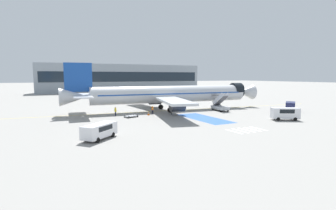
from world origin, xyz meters
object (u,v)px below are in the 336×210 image
at_px(service_van_0, 285,113).
at_px(terminal_building, 123,78).
at_px(fuel_tanker, 114,97).
at_px(service_van_1, 290,106).
at_px(ground_crew_0, 153,109).
at_px(service_van_2, 99,130).
at_px(airliner, 170,94).
at_px(ground_crew_2, 115,111).
at_px(ground_crew_1, 171,109).
at_px(traffic_cone_0, 149,114).
at_px(boarding_stairs_forward, 220,106).
at_px(baggage_cart, 131,116).

distance_m(service_van_0, terminal_building, 100.30).
height_order(fuel_tanker, service_van_1, fuel_tanker).
height_order(ground_crew_0, terminal_building, terminal_building).
bearing_deg(service_van_2, airliner, 94.25).
bearing_deg(terminal_building, ground_crew_2, -108.45).
bearing_deg(fuel_tanker, service_van_1, 34.09).
distance_m(service_van_1, ground_crew_1, 27.11).
xyz_separation_m(ground_crew_1, traffic_cone_0, (-4.62, 1.20, -0.75)).
relative_size(boarding_stairs_forward, service_van_1, 1.13).
relative_size(airliner, baggage_cart, 16.10).
distance_m(service_van_0, service_van_2, 33.30).
height_order(boarding_stairs_forward, fuel_tanker, boarding_stairs_forward).
distance_m(service_van_1, traffic_cone_0, 31.89).
distance_m(service_van_1, ground_crew_2, 38.54).
bearing_deg(ground_crew_1, baggage_cart, 97.72).
xyz_separation_m(service_van_0, terminal_building, (0.95, 100.14, 5.57)).
distance_m(boarding_stairs_forward, baggage_cart, 21.61).
height_order(fuel_tanker, ground_crew_2, fuel_tanker).
xyz_separation_m(traffic_cone_0, terminal_building, (20.77, 83.29, 6.57)).
bearing_deg(ground_crew_1, boarding_stairs_forward, -79.79).
height_order(baggage_cart, ground_crew_1, ground_crew_1).
height_order(baggage_cart, traffic_cone_0, baggage_cart).
relative_size(baggage_cart, traffic_cone_0, 4.33).
bearing_deg(airliner, service_van_0, 36.25).
distance_m(fuel_tanker, ground_crew_2, 28.03).
bearing_deg(service_van_0, ground_crew_0, 74.80).
distance_m(airliner, ground_crew_2, 13.95).
distance_m(airliner, service_van_2, 29.34).
bearing_deg(service_van_1, ground_crew_0, 32.03).
height_order(service_van_0, service_van_1, service_van_0).
bearing_deg(boarding_stairs_forward, baggage_cart, -174.28).
height_order(fuel_tanker, ground_crew_1, fuel_tanker).
bearing_deg(service_van_1, baggage_cart, 38.69).
height_order(service_van_1, terminal_building, terminal_building).
bearing_deg(ground_crew_0, baggage_cart, 58.14).
relative_size(ground_crew_0, ground_crew_2, 0.99).
xyz_separation_m(baggage_cart, traffic_cone_0, (4.07, 0.96, 0.08)).
bearing_deg(terminal_building, airliner, -99.76).
relative_size(ground_crew_0, terminal_building, 0.02).
bearing_deg(ground_crew_1, service_van_0, -126.57).
distance_m(service_van_0, baggage_cart, 28.70).
bearing_deg(service_van_2, baggage_cart, 107.41).
relative_size(ground_crew_2, terminal_building, 0.02).
distance_m(airliner, baggage_cart, 13.05).
distance_m(baggage_cart, ground_crew_1, 8.73).
height_order(boarding_stairs_forward, ground_crew_2, boarding_stairs_forward).
height_order(baggage_cart, terminal_building, terminal_building).
relative_size(ground_crew_0, traffic_cone_0, 2.56).
bearing_deg(airliner, service_van_2, -39.30).
bearing_deg(service_van_0, fuel_tanker, 51.80).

